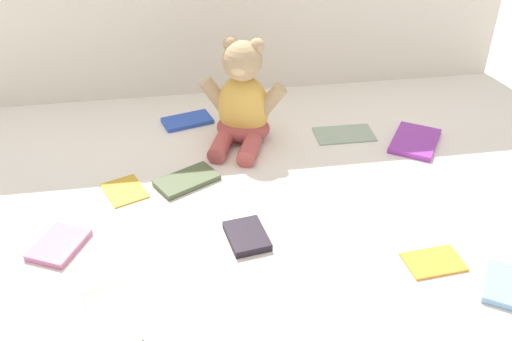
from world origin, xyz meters
TOP-DOWN VIEW (x-y plane):
  - ground_plane at (0.00, 0.00)m, footprint 3.20×3.20m
  - teddy_bear at (0.02, 0.19)m, footprint 0.20×0.21m
  - book_case_0 at (0.26, 0.16)m, footprint 0.14×0.08m
  - book_case_1 at (-0.02, -0.17)m, footprint 0.08×0.10m
  - book_case_4 at (0.41, 0.10)m, footprint 0.16×0.17m
  - book_case_5 at (0.29, -0.29)m, footprint 0.10×0.07m
  - book_case_6 at (-0.25, 0.01)m, footprint 0.10×0.11m
  - book_case_8 at (-0.10, 0.28)m, footprint 0.13×0.09m
  - book_case_9 at (-0.36, -0.14)m, footprint 0.11×0.12m
  - book_case_10 at (-0.12, 0.02)m, footprint 0.15×0.12m
  - book_case_11 at (-0.26, -0.33)m, footprint 0.10×0.14m

SIDE VIEW (x-z plane):
  - ground_plane at x=0.00m, z-range 0.00..0.00m
  - book_case_6 at x=-0.25m, z-range 0.00..0.01m
  - book_case_0 at x=0.26m, z-range 0.00..0.01m
  - book_case_5 at x=0.29m, z-range 0.00..0.01m
  - book_case_8 at x=-0.10m, z-range 0.00..0.01m
  - book_case_10 at x=-0.12m, z-range 0.00..0.01m
  - book_case_9 at x=-0.36m, z-range 0.00..0.01m
  - book_case_4 at x=0.41m, z-range 0.00..0.01m
  - book_case_1 at x=-0.02m, z-range 0.00..0.01m
  - book_case_11 at x=-0.26m, z-range 0.00..0.02m
  - teddy_bear at x=0.02m, z-range -0.03..0.21m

